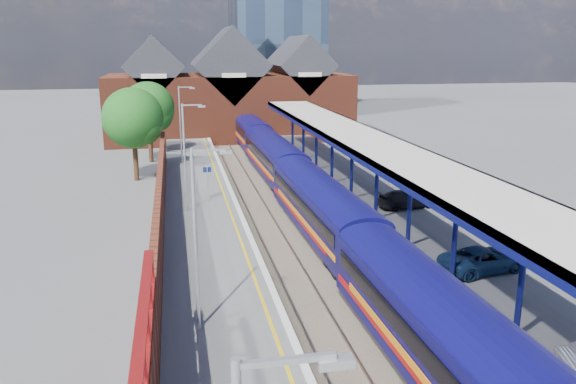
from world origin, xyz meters
The scene contains 20 objects.
ground centered at (0.00, 30.00, 0.00)m, with size 240.00×240.00×0.00m, color #5B5B5E.
ballast_bed centered at (0.00, 20.00, 0.03)m, with size 6.00×76.00×0.06m, color #473D33.
rails centered at (0.00, 20.00, 0.12)m, with size 4.51×76.00×0.14m.
left_platform centered at (-5.50, 20.00, 0.50)m, with size 5.00×76.00×1.00m, color #565659.
right_platform centered at (6.00, 20.00, 0.50)m, with size 6.00×76.00×1.00m, color #565659.
coping_left centered at (-3.15, 20.00, 1.02)m, with size 0.30×76.00×0.05m, color silver.
coping_right centered at (3.15, 20.00, 1.02)m, with size 0.30×76.00×0.05m, color silver.
yellow_line centered at (-3.75, 20.00, 1.01)m, with size 0.14×76.00×0.01m, color yellow.
train centered at (1.49, 26.23, 2.12)m, with size 3.06×65.94×3.45m.
canopy centered at (5.48, 21.95, 5.25)m, with size 4.50×52.00×4.48m.
lamp_post_b centered at (-6.36, 6.00, 4.99)m, with size 1.48×0.18×7.00m.
lamp_post_c centered at (-6.36, 22.00, 4.99)m, with size 1.48×0.18×7.00m.
lamp_post_d centered at (-6.36, 38.00, 4.99)m, with size 1.48×0.18×7.00m.
platform_sign centered at (-5.00, 24.00, 2.69)m, with size 0.55×0.08×2.50m.
brick_wall centered at (-8.10, 13.54, 2.45)m, with size 0.35×50.00×3.86m.
station_building centered at (0.00, 58.00, 5.45)m, with size 30.00×12.12×13.78m.
tree_near centered at (-10.35, 35.91, 5.35)m, with size 5.20×5.20×8.10m.
tree_far centered at (-9.35, 43.91, 5.35)m, with size 5.20×5.20×8.10m.
parked_car_dark centered at (7.90, 19.97, 1.58)m, with size 1.63×4.02×1.17m, color black.
parked_car_blue centered at (7.11, 9.01, 1.59)m, with size 1.95×4.24×1.18m, color navy.
Camera 1 is at (-7.06, -13.76, 11.49)m, focal length 35.00 mm.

